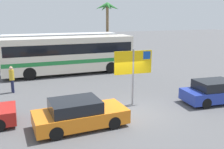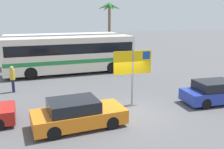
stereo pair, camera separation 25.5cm
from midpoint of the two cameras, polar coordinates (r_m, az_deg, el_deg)
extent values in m
plane|color=#565659|center=(13.72, 4.55, -8.33)|extent=(120.00, 120.00, 0.00)
cube|color=silver|center=(22.36, -8.94, 4.59)|extent=(10.98, 2.50, 2.90)
cube|color=black|center=(22.29, -8.99, 5.99)|extent=(10.54, 2.52, 0.84)
cube|color=#23843D|center=(22.45, -8.89, 3.31)|extent=(10.87, 2.52, 0.32)
cylinder|color=black|center=(24.49, -1.50, 2.58)|extent=(1.00, 0.28, 1.00)
cylinder|color=black|center=(22.41, 0.30, 1.58)|extent=(1.00, 0.28, 1.00)
cylinder|color=black|center=(23.31, -17.61, 1.41)|extent=(1.00, 0.28, 1.00)
cylinder|color=black|center=(21.11, -17.33, 0.24)|extent=(1.00, 0.28, 1.00)
cube|color=white|center=(26.05, -10.56, 5.74)|extent=(10.98, 2.50, 2.90)
cube|color=black|center=(25.99, -10.62, 6.94)|extent=(10.54, 2.52, 0.84)
cube|color=#1E70B7|center=(26.12, -10.52, 4.64)|extent=(10.87, 2.52, 0.32)
cylinder|color=black|center=(28.05, -3.96, 3.93)|extent=(1.00, 0.28, 1.00)
cylinder|color=black|center=(25.93, -2.59, 3.17)|extent=(1.00, 0.28, 1.00)
cylinder|color=black|center=(27.03, -17.99, 2.95)|extent=(1.00, 0.28, 1.00)
cylinder|color=black|center=(24.82, -17.78, 2.09)|extent=(1.00, 0.28, 1.00)
cylinder|color=gray|center=(14.35, 5.08, -0.65)|extent=(0.11, 0.11, 3.20)
cube|color=yellow|center=(14.17, 5.15, 2.69)|extent=(2.20, 0.19, 1.30)
cube|color=#1447A8|center=(14.42, 8.14, 4.28)|extent=(0.44, 0.10, 0.44)
cube|color=#23389E|center=(16.17, 22.82, -4.16)|extent=(4.18, 1.98, 0.64)
cube|color=black|center=(15.87, 22.32, -2.25)|extent=(2.22, 1.70, 0.52)
cylinder|color=black|center=(16.10, 17.56, -4.49)|extent=(0.61, 0.21, 0.60)
cylinder|color=black|center=(14.91, 20.71, -6.16)|extent=(0.61, 0.21, 0.60)
cylinder|color=black|center=(14.03, -23.30, -7.61)|extent=(0.60, 0.16, 0.60)
cube|color=orange|center=(11.91, -6.77, -9.32)|extent=(4.27, 2.05, 0.64)
cube|color=black|center=(11.64, -8.04, -6.84)|extent=(2.26, 1.80, 0.52)
cylinder|color=black|center=(13.10, -2.27, -7.96)|extent=(0.61, 0.19, 0.60)
cylinder|color=black|center=(11.64, 0.70, -10.76)|extent=(0.61, 0.19, 0.60)
cylinder|color=black|center=(12.50, -13.64, -9.40)|extent=(0.61, 0.19, 0.60)
cylinder|color=black|center=(10.97, -12.16, -12.65)|extent=(0.61, 0.19, 0.60)
cylinder|color=#1E2347|center=(18.02, -20.70, -2.44)|extent=(0.13, 0.13, 0.85)
cylinder|color=#1E2347|center=(18.19, -20.90, -2.32)|extent=(0.13, 0.13, 0.85)
cylinder|color=gold|center=(17.92, -21.00, -0.02)|extent=(0.32, 0.32, 0.68)
sphere|color=tan|center=(17.83, -21.12, 1.40)|extent=(0.23, 0.23, 0.23)
cylinder|color=brown|center=(30.55, -0.35, 9.43)|extent=(0.32, 0.32, 5.98)
cone|color=#2D7533|center=(30.60, 0.91, 14.89)|extent=(1.55, 0.72, 0.97)
cone|color=#2D7533|center=(31.10, 0.15, 14.87)|extent=(1.34, 1.39, 0.96)
cone|color=#2D7533|center=(31.01, -1.02, 14.71)|extent=(0.80, 1.52, 1.10)
cone|color=#2D7533|center=(30.59, -1.63, 14.91)|extent=(1.53, 1.08, 0.94)
cone|color=#2D7533|center=(30.11, -1.44, 15.00)|extent=(1.56, 0.84, 0.88)
cone|color=#2D7533|center=(29.86, -0.04, 14.91)|extent=(0.58, 1.53, 0.98)
cone|color=#2D7533|center=(30.08, 0.66, 14.93)|extent=(1.15, 1.51, 0.95)
camera|label=1|loc=(0.13, -89.55, 0.11)|focal=40.96mm
camera|label=2|loc=(0.13, 90.45, -0.11)|focal=40.96mm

